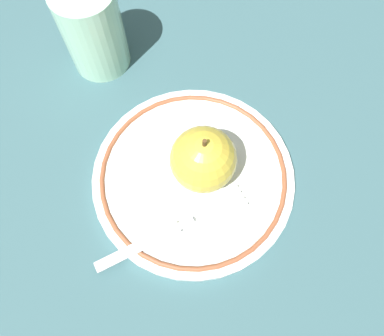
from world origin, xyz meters
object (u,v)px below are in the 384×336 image
at_px(apple_red_whole, 204,157).
at_px(drinking_glass, 93,30).
at_px(plate, 192,177).
at_px(fork, 168,232).

distance_m(apple_red_whole, drinking_glass, 0.22).
xyz_separation_m(plate, fork, (-0.00, -0.07, 0.01)).
height_order(plate, fork, fork).
relative_size(apple_red_whole, fork, 0.58).
bearing_deg(apple_red_whole, plate, -136.96).
bearing_deg(fork, drinking_glass, 84.57).
bearing_deg(apple_red_whole, fork, -98.70).
distance_m(plate, drinking_glass, 0.22).
bearing_deg(drinking_glass, fork, -49.04).
height_order(plate, drinking_glass, drinking_glass).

